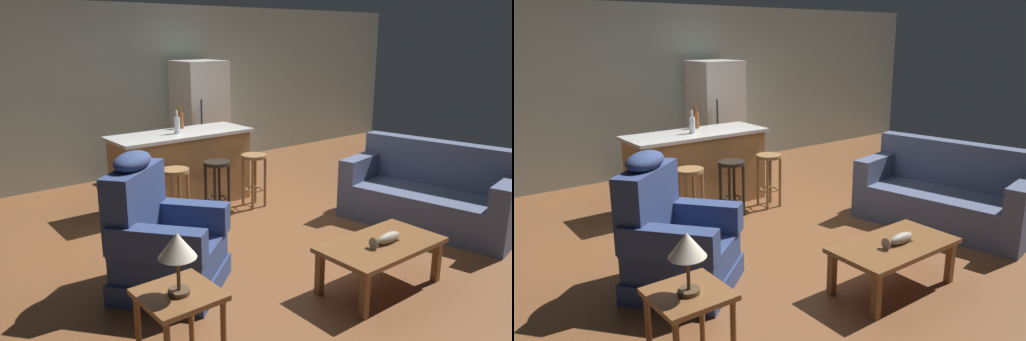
{
  "view_description": "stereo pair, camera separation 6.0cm",
  "coord_description": "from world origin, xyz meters",
  "views": [
    {
      "loc": [
        -3.1,
        -4.07,
        2.12
      ],
      "look_at": [
        0.06,
        -0.1,
        0.75
      ],
      "focal_mm": 35.0,
      "sensor_mm": 36.0,
      "label": 1
    },
    {
      "loc": [
        -3.05,
        -4.11,
        2.12
      ],
      "look_at": [
        0.06,
        -0.1,
        0.75
      ],
      "focal_mm": 35.0,
      "sensor_mm": 36.0,
      "label": 2
    }
  ],
  "objects": [
    {
      "name": "bar_stool_middle",
      "position": [
        0.11,
        0.72,
        0.47
      ],
      "size": [
        0.32,
        0.32,
        0.68
      ],
      "color": "black",
      "rests_on": "ground_plane"
    },
    {
      "name": "bar_stool_left",
      "position": [
        -0.46,
        0.72,
        0.47
      ],
      "size": [
        0.32,
        0.32,
        0.68
      ],
      "color": "olive",
      "rests_on": "ground_plane"
    },
    {
      "name": "coffee_table",
      "position": [
        0.19,
        -1.65,
        0.36
      ],
      "size": [
        1.1,
        0.6,
        0.42
      ],
      "color": "brown",
      "rests_on": "ground_plane"
    },
    {
      "name": "bar_stool_right",
      "position": [
        0.68,
        0.72,
        0.47
      ],
      "size": [
        0.32,
        0.32,
        0.68
      ],
      "color": "olive",
      "rests_on": "ground_plane"
    },
    {
      "name": "ground_plane",
      "position": [
        0.0,
        0.0,
        0.0
      ],
      "size": [
        12.0,
        12.0,
        0.0
      ],
      "color": "brown"
    },
    {
      "name": "refrigerator",
      "position": [
        1.05,
        2.55,
        0.88
      ],
      "size": [
        0.7,
        0.69,
        1.76
      ],
      "color": "white",
      "rests_on": "ground_plane"
    },
    {
      "name": "fish_figurine",
      "position": [
        0.2,
        -1.69,
        0.46
      ],
      "size": [
        0.34,
        0.1,
        0.1
      ],
      "color": "#4C3823",
      "rests_on": "coffee_table"
    },
    {
      "name": "back_wall",
      "position": [
        0.0,
        3.12,
        1.3
      ],
      "size": [
        12.0,
        0.05,
        2.6
      ],
      "color": "#939E93",
      "rests_on": "ground_plane"
    },
    {
      "name": "couch",
      "position": [
        1.88,
        -1.05,
        0.34
      ],
      "size": [
        1.18,
        2.02,
        0.94
      ],
      "rotation": [
        0.0,
        0.0,
        3.33
      ],
      "color": "#4C5675",
      "rests_on": "ground_plane"
    },
    {
      "name": "kitchen_island",
      "position": [
        0.0,
        1.35,
        0.48
      ],
      "size": [
        1.8,
        0.7,
        0.95
      ],
      "color": "#9E7042",
      "rests_on": "ground_plane"
    },
    {
      "name": "bottle_short_amber",
      "position": [
        -0.07,
        1.31,
        1.06
      ],
      "size": [
        0.07,
        0.07,
        0.29
      ],
      "color": "silver",
      "rests_on": "kitchen_island"
    },
    {
      "name": "recliner_near_lamp",
      "position": [
        -1.28,
        -0.48,
        0.42
      ],
      "size": [
        1.18,
        1.18,
        1.2
      ],
      "rotation": [
        0.0,
        0.0,
        -0.88
      ],
      "color": "navy",
      "rests_on": "ground_plane"
    },
    {
      "name": "end_table",
      "position": [
        -1.72,
        -1.55,
        0.46
      ],
      "size": [
        0.48,
        0.48,
        0.56
      ],
      "color": "brown",
      "rests_on": "ground_plane"
    },
    {
      "name": "bottle_tall_green",
      "position": [
        0.14,
        1.6,
        1.06
      ],
      "size": [
        0.09,
        0.09,
        0.29
      ],
      "color": "brown",
      "rests_on": "kitchen_island"
    },
    {
      "name": "table_lamp",
      "position": [
        -1.73,
        -1.57,
        0.87
      ],
      "size": [
        0.24,
        0.24,
        0.41
      ],
      "color": "#4C3823",
      "rests_on": "end_table"
    }
  ]
}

